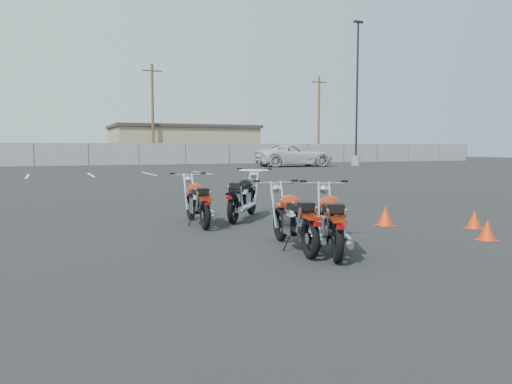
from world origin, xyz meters
name	(u,v)px	position (x,y,z in m)	size (l,w,h in m)	color
ground	(259,236)	(0.00, 0.00, 0.00)	(120.00, 120.00, 0.00)	black
motorcycle_front_red	(198,202)	(-0.56, 1.54, 0.42)	(0.72, 1.87, 0.91)	black
motorcycle_second_black	(243,197)	(0.47, 1.88, 0.44)	(1.49, 1.81, 0.97)	black
motorcycle_third_red	(332,222)	(0.41, -1.52, 0.42)	(1.12, 1.83, 0.92)	black
motorcycle_rear_red	(295,220)	(0.05, -1.13, 0.41)	(0.72, 1.86, 0.91)	black
training_cone_near	(386,216)	(2.53, 0.12, 0.18)	(0.30, 0.30, 0.35)	red
training_cone_far	(474,220)	(3.76, -0.74, 0.16)	(0.27, 0.27, 0.32)	red
training_cone_extra	(487,230)	(3.05, -1.66, 0.16)	(0.26, 0.26, 0.32)	red
light_pole_east	(356,128)	(19.64, 26.42, 3.01)	(0.80, 0.70, 11.26)	gray
chainlink_fence	(88,154)	(0.00, 35.00, 0.90)	(80.06, 0.06, 1.80)	gray
tan_building_east	(182,144)	(10.00, 44.00, 1.86)	(14.40, 9.40, 3.70)	#9A8D63
utility_pole_c	(153,112)	(6.00, 39.00, 4.69)	(1.80, 0.24, 9.00)	#4C3823
utility_pole_d	(319,117)	(24.00, 40.00, 4.69)	(1.80, 0.24, 9.00)	#4C3823
parking_line_stripes	(60,175)	(-2.50, 20.00, 0.00)	(15.12, 4.00, 0.01)	silver
white_van	(295,149)	(14.29, 26.67, 1.30)	(6.85, 2.74, 2.60)	silver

